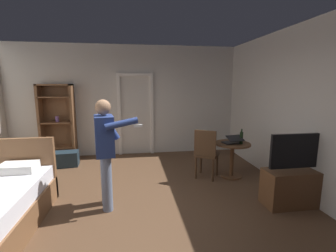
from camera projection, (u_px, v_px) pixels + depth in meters
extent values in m
plane|color=brown|center=(123.00, 213.00, 3.44)|extent=(6.63, 6.63, 0.00)
cube|color=beige|center=(126.00, 101.00, 6.19)|extent=(6.05, 0.12, 2.84)
cube|color=beige|center=(316.00, 112.00, 3.63)|extent=(0.12, 6.26, 2.84)
cube|color=white|center=(119.00, 116.00, 6.15)|extent=(0.08, 0.08, 2.05)
cube|color=white|center=(152.00, 116.00, 6.28)|extent=(0.08, 0.08, 2.05)
cube|color=white|center=(135.00, 75.00, 6.03)|extent=(0.93, 0.08, 0.08)
cube|color=brown|center=(3.00, 170.00, 3.72)|extent=(1.57, 0.08, 1.02)
cube|color=white|center=(18.00, 168.00, 3.49)|extent=(0.50, 0.34, 0.12)
cube|color=brown|center=(41.00, 123.00, 5.72)|extent=(0.06, 0.32, 1.86)
cube|color=brown|center=(73.00, 122.00, 5.83)|extent=(0.06, 0.32, 1.86)
cube|color=brown|center=(54.00, 85.00, 5.61)|extent=(0.81, 0.32, 0.04)
cube|color=brown|center=(59.00, 121.00, 5.92)|extent=(0.81, 0.02, 1.86)
cube|color=brown|center=(59.00, 147.00, 5.88)|extent=(0.75, 0.32, 0.03)
cube|color=brown|center=(57.00, 122.00, 5.77)|extent=(0.75, 0.32, 0.03)
cylinder|color=#8C61AA|center=(57.00, 119.00, 5.76)|extent=(0.08, 0.08, 0.14)
cube|color=brown|center=(55.00, 97.00, 5.66)|extent=(0.75, 0.32, 0.03)
cube|color=brown|center=(294.00, 187.00, 3.63)|extent=(0.93, 0.40, 0.56)
cube|color=black|center=(299.00, 151.00, 3.51)|extent=(0.90, 0.05, 0.52)
cube|color=#307ABC|center=(297.00, 150.00, 3.54)|extent=(0.84, 0.01, 0.46)
cylinder|color=brown|center=(232.00, 161.00, 4.74)|extent=(0.08, 0.08, 0.67)
cylinder|color=brown|center=(231.00, 176.00, 4.79)|extent=(0.42, 0.42, 0.03)
cylinder|color=brown|center=(233.00, 144.00, 4.68)|extent=(0.70, 0.70, 0.03)
cube|color=black|center=(231.00, 142.00, 4.67)|extent=(0.36, 0.28, 0.02)
cube|color=black|center=(235.00, 138.00, 4.54)|extent=(0.35, 0.25, 0.09)
cube|color=navy|center=(235.00, 138.00, 4.54)|extent=(0.32, 0.21, 0.07)
cylinder|color=black|center=(241.00, 138.00, 4.60)|extent=(0.06, 0.06, 0.23)
cylinder|color=black|center=(242.00, 131.00, 4.57)|extent=(0.03, 0.03, 0.06)
cylinder|color=#4C331E|center=(217.00, 165.00, 4.82)|extent=(0.04, 0.04, 0.45)
cylinder|color=#4C331E|center=(201.00, 163.00, 4.95)|extent=(0.04, 0.04, 0.45)
cylinder|color=#4C331E|center=(213.00, 170.00, 4.51)|extent=(0.04, 0.04, 0.45)
cylinder|color=#4C331E|center=(196.00, 168.00, 4.65)|extent=(0.04, 0.04, 0.45)
cube|color=#4C331E|center=(207.00, 155.00, 4.69)|extent=(0.58, 0.58, 0.04)
cube|color=#4C331E|center=(205.00, 143.00, 4.49)|extent=(0.37, 0.26, 0.50)
cylinder|color=slate|center=(106.00, 178.00, 3.66)|extent=(0.15, 0.15, 0.82)
cylinder|color=slate|center=(107.00, 184.00, 3.44)|extent=(0.15, 0.15, 0.82)
cube|color=navy|center=(104.00, 136.00, 3.43)|extent=(0.32, 0.45, 0.58)
sphere|color=#936B4C|center=(103.00, 107.00, 3.36)|extent=(0.22, 0.22, 0.22)
cylinder|color=navy|center=(109.00, 126.00, 3.65)|extent=(0.33, 0.14, 0.47)
cylinder|color=navy|center=(121.00, 124.00, 3.25)|extent=(0.47, 0.16, 0.17)
cube|color=white|center=(138.00, 126.00, 3.30)|extent=(0.12, 0.06, 0.04)
cube|color=#1E2D38|center=(64.00, 159.00, 5.38)|extent=(0.65, 0.41, 0.33)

